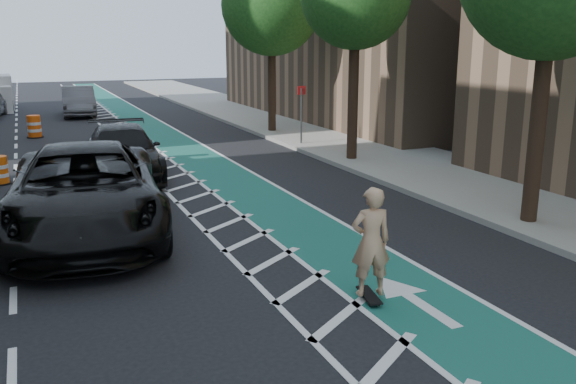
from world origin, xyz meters
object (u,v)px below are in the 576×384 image
suv_near (85,191)px  barrel_a (54,185)px  suv_far (122,152)px  skateboarder (371,242)px

suv_near → barrel_a: 3.27m
suv_near → barrel_a: suv_near is taller
suv_near → barrel_a: (-0.53, 3.19, -0.51)m
barrel_a → suv_far: bearing=49.1°
suv_far → skateboarder: bearing=-73.9°
suv_far → barrel_a: bearing=-126.2°
suv_far → barrel_a: (-2.20, -2.54, -0.33)m
skateboarder → suv_far: size_ratio=0.33×
skateboarder → barrel_a: (-4.50, 8.85, -0.55)m
suv_near → suv_far: size_ratio=1.28×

